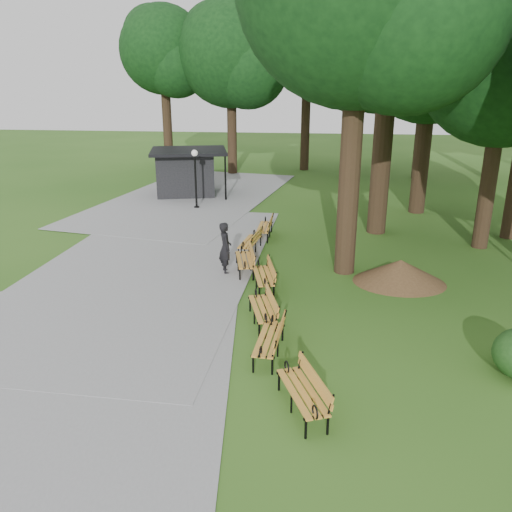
# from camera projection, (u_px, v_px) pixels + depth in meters

# --- Properties ---
(ground) EXTENTS (100.00, 100.00, 0.00)m
(ground) POSITION_uv_depth(u_px,v_px,m) (243.00, 305.00, 15.42)
(ground) COLOR #2B5718
(ground) RESTS_ON ground
(path) EXTENTS (12.00, 38.00, 0.06)m
(path) POSITION_uv_depth(u_px,v_px,m) (145.00, 264.00, 18.66)
(path) COLOR gray
(path) RESTS_ON ground
(person) EXTENTS (0.64, 0.77, 1.80)m
(person) POSITION_uv_depth(u_px,v_px,m) (225.00, 248.00, 17.66)
(person) COLOR black
(person) RESTS_ON ground
(kiosk) EXTENTS (4.85, 4.45, 2.58)m
(kiosk) POSITION_uv_depth(u_px,v_px,m) (186.00, 172.00, 29.43)
(kiosk) COLOR black
(kiosk) RESTS_ON ground
(lamp_post) EXTENTS (0.32, 0.32, 2.98)m
(lamp_post) POSITION_uv_depth(u_px,v_px,m) (195.00, 166.00, 26.01)
(lamp_post) COLOR black
(lamp_post) RESTS_ON ground
(dirt_mound) EXTENTS (2.52, 2.52, 0.79)m
(dirt_mound) POSITION_uv_depth(u_px,v_px,m) (400.00, 271.00, 16.97)
(dirt_mound) COLOR #47301C
(dirt_mound) RESTS_ON ground
(bench_0) EXTENTS (1.31, 2.00, 0.88)m
(bench_0) POSITION_uv_depth(u_px,v_px,m) (302.00, 392.00, 10.38)
(bench_0) COLOR #C7842D
(bench_0) RESTS_ON ground
(bench_1) EXTENTS (0.78, 1.94, 0.88)m
(bench_1) POSITION_uv_depth(u_px,v_px,m) (269.00, 339.00, 12.47)
(bench_1) COLOR #C7842D
(bench_1) RESTS_ON ground
(bench_2) EXTENTS (1.13, 2.00, 0.88)m
(bench_2) POSITION_uv_depth(u_px,v_px,m) (262.00, 309.00, 14.12)
(bench_2) COLOR #C7842D
(bench_2) RESTS_ON ground
(bench_3) EXTENTS (1.05, 2.00, 0.88)m
(bench_3) POSITION_uv_depth(u_px,v_px,m) (263.00, 276.00, 16.44)
(bench_3) COLOR #C7842D
(bench_3) RESTS_ON ground
(bench_4) EXTENTS (1.03, 1.99, 0.88)m
(bench_4) POSITION_uv_depth(u_px,v_px,m) (244.00, 260.00, 17.87)
(bench_4) COLOR #C7842D
(bench_4) RESTS_ON ground
(bench_5) EXTENTS (0.89, 1.97, 0.88)m
(bench_5) POSITION_uv_depth(u_px,v_px,m) (250.00, 242.00, 19.85)
(bench_5) COLOR #C7842D
(bench_5) RESTS_ON ground
(bench_6) EXTENTS (0.67, 1.91, 0.88)m
(bench_6) POSITION_uv_depth(u_px,v_px,m) (264.00, 227.00, 21.77)
(bench_6) COLOR #C7842D
(bench_6) RESTS_ON ground
(lawn_tree_1) EXTENTS (6.38, 6.38, 10.30)m
(lawn_tree_1) POSITION_uv_depth(u_px,v_px,m) (507.00, 57.00, 18.34)
(lawn_tree_1) COLOR black
(lawn_tree_1) RESTS_ON ground
(lawn_tree_2) EXTENTS (6.70, 6.70, 12.55)m
(lawn_tree_2) POSITION_uv_depth(u_px,v_px,m) (394.00, 1.00, 19.66)
(lawn_tree_2) COLOR black
(lawn_tree_2) RESTS_ON ground
(lawn_tree_4) EXTENTS (6.87, 6.87, 11.14)m
(lawn_tree_4) POSITION_uv_depth(u_px,v_px,m) (433.00, 48.00, 23.48)
(lawn_tree_4) COLOR black
(lawn_tree_4) RESTS_ON ground
(tree_backdrop) EXTENTS (37.12, 9.65, 16.55)m
(tree_backdrop) POSITION_uv_depth(u_px,v_px,m) (390.00, 46.00, 33.41)
(tree_backdrop) COLOR black
(tree_backdrop) RESTS_ON ground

